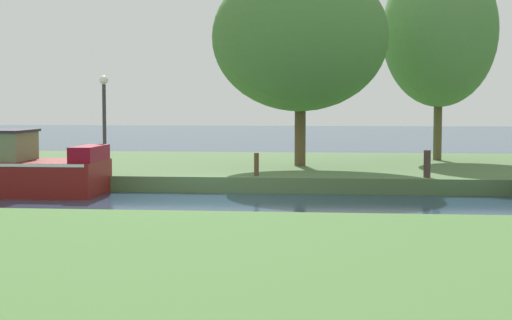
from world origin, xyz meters
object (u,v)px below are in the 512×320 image
object	(u,v)px
willow_tree_left	(300,37)
mooring_post_near	(256,164)
willow_tree_centre	(440,31)
mooring_post_far	(427,164)
lamp_post	(104,110)

from	to	relation	value
willow_tree_left	mooring_post_near	distance (m)	4.52
willow_tree_centre	mooring_post_far	size ratio (longest dim) A/B	9.64
mooring_post_far	mooring_post_near	bearing A→B (deg)	180.00
willow_tree_left	lamp_post	xyz separation A→B (m)	(-5.19, -1.92, -2.08)
lamp_post	willow_tree_left	bearing A→B (deg)	20.35
willow_tree_centre	lamp_post	size ratio (longest dim) A/B	2.54
willow_tree_centre	mooring_post_near	xyz separation A→B (m)	(-5.33, -5.95, -3.87)
willow_tree_left	mooring_post_far	size ratio (longest dim) A/B	8.58
mooring_post_near	mooring_post_far	size ratio (longest dim) A/B	0.85
mooring_post_far	lamp_post	bearing A→B (deg)	174.41
willow_tree_left	lamp_post	bearing A→B (deg)	-159.65
lamp_post	mooring_post_far	size ratio (longest dim) A/B	3.79
willow_tree_left	mooring_post_near	bearing A→B (deg)	-109.35
mooring_post_near	mooring_post_far	distance (m)	4.28
willow_tree_left	mooring_post_far	bearing A→B (deg)	-39.76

